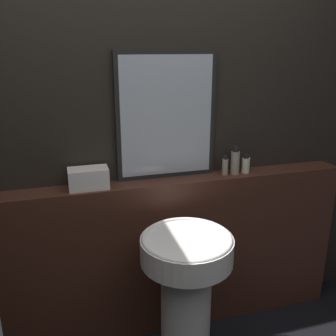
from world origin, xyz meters
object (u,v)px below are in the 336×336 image
(towel_stack, at_px, (88,178))
(shampoo_bottle, at_px, (225,166))
(lotion_bottle, at_px, (246,164))
(mirror, at_px, (166,116))
(conditioner_bottle, at_px, (235,161))
(pedestal_sink, at_px, (186,292))

(towel_stack, distance_m, shampoo_bottle, 0.80)
(towel_stack, bearing_deg, lotion_bottle, -0.00)
(shampoo_bottle, bearing_deg, mirror, 169.73)
(towel_stack, xyz_separation_m, shampoo_bottle, (0.80, 0.00, -0.00))
(towel_stack, xyz_separation_m, conditioner_bottle, (0.87, 0.00, 0.02))
(mirror, height_order, conditioner_bottle, mirror)
(shampoo_bottle, bearing_deg, conditioner_bottle, 0.00)
(mirror, height_order, shampoo_bottle, mirror)
(mirror, xyz_separation_m, lotion_bottle, (0.48, -0.06, -0.31))
(towel_stack, relative_size, shampoo_bottle, 1.80)
(mirror, xyz_separation_m, towel_stack, (-0.46, -0.06, -0.30))
(pedestal_sink, relative_size, towel_stack, 3.95)
(mirror, distance_m, conditioner_bottle, 0.50)
(pedestal_sink, height_order, shampoo_bottle, shampoo_bottle)
(pedestal_sink, relative_size, conditioner_bottle, 5.00)
(mirror, relative_size, conditioner_bottle, 4.26)
(shampoo_bottle, relative_size, conditioner_bottle, 0.70)
(towel_stack, bearing_deg, conditioner_bottle, 0.00)
(shampoo_bottle, bearing_deg, lotion_bottle, -0.00)
(conditioner_bottle, relative_size, lotion_bottle, 1.49)
(shampoo_bottle, relative_size, lotion_bottle, 1.05)
(pedestal_sink, height_order, conditioner_bottle, conditioner_bottle)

